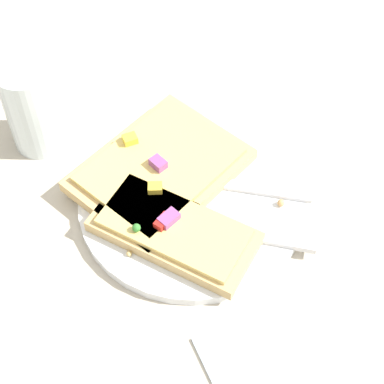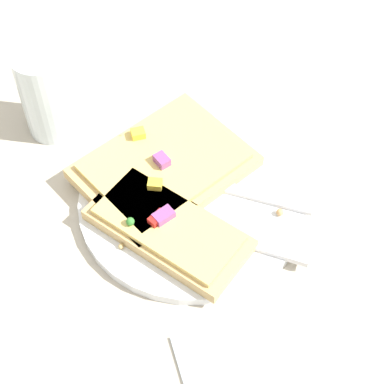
% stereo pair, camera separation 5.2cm
% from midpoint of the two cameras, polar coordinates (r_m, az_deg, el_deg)
% --- Properties ---
extents(ground_plane, '(4.00, 4.00, 0.00)m').
position_cam_midpoint_polar(ground_plane, '(0.70, 2.13, -1.18)').
color(ground_plane, '#BCB29E').
extents(plate, '(0.25, 0.25, 0.01)m').
position_cam_midpoint_polar(plate, '(0.70, 2.14, -0.89)').
color(plate, white).
rests_on(plate, ground).
extents(fork, '(0.13, 0.18, 0.01)m').
position_cam_midpoint_polar(fork, '(0.70, 3.85, 0.63)').
color(fork, silver).
rests_on(fork, plate).
extents(knife, '(0.14, 0.18, 0.01)m').
position_cam_midpoint_polar(knife, '(0.67, 5.12, -3.85)').
color(knife, silver).
rests_on(knife, plate).
extents(pizza_slice_main, '(0.20, 0.22, 0.03)m').
position_cam_midpoint_polar(pizza_slice_main, '(0.71, -0.38, 2.25)').
color(pizza_slice_main, tan).
rests_on(pizza_slice_main, plate).
extents(pizza_slice_corner, '(0.18, 0.17, 0.03)m').
position_cam_midpoint_polar(pizza_slice_corner, '(0.66, 0.14, -3.35)').
color(pizza_slice_corner, tan).
rests_on(pizza_slice_corner, plate).
extents(crumb_scatter, '(0.11, 0.18, 0.01)m').
position_cam_midpoint_polar(crumb_scatter, '(0.70, 3.34, 0.67)').
color(crumb_scatter, tan).
rests_on(crumb_scatter, plate).
extents(drinking_glass, '(0.06, 0.06, 0.11)m').
position_cam_midpoint_polar(drinking_glass, '(0.75, -10.81, 8.54)').
color(drinking_glass, silver).
rests_on(drinking_glass, ground).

